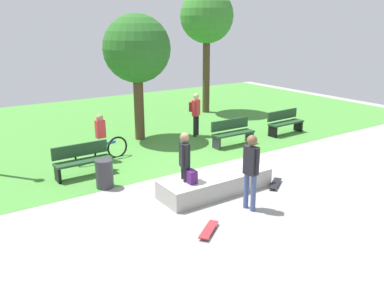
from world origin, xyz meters
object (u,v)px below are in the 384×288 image
at_px(skateboard_by_ledge, 275,183).
at_px(park_bench_near_lamppost, 285,122).
at_px(trash_bin, 104,174).
at_px(skater_performing_trick, 251,166).
at_px(skater_watching, 185,161).
at_px(tree_broad_elm, 137,50).
at_px(concrete_ledge, 216,183).
at_px(park_bench_near_path, 232,132).
at_px(tree_young_birch, 207,18).
at_px(skateboard_spare, 209,230).
at_px(backpack_on_ledge, 191,177).
at_px(park_bench_far_left, 82,160).
at_px(pedestrian_with_backpack, 195,111).
at_px(cyclist_on_bicycle, 101,141).

xyz_separation_m(skateboard_by_ledge, park_bench_near_lamppost, (4.08, 3.56, 0.42)).
relative_size(park_bench_near_lamppost, trash_bin, 2.12).
xyz_separation_m(skater_performing_trick, skater_watching, (-0.90, 1.38, -0.08)).
xyz_separation_m(skateboard_by_ledge, tree_broad_elm, (-0.94, 6.04, 3.19)).
height_order(concrete_ledge, park_bench_near_path, park_bench_near_path).
bearing_deg(skater_watching, tree_young_birch, 51.05).
bearing_deg(park_bench_near_path, skateboard_spare, -133.89).
bearing_deg(tree_young_birch, tree_broad_elm, -153.11).
bearing_deg(trash_bin, skateboard_by_ledge, -32.68).
relative_size(skater_watching, park_bench_near_path, 1.04).
distance_m(concrete_ledge, skateboard_by_ledge, 1.67).
relative_size(skater_performing_trick, tree_broad_elm, 0.40).
height_order(backpack_on_ledge, trash_bin, backpack_on_ledge).
height_order(park_bench_far_left, park_bench_near_lamppost, same).
xyz_separation_m(skater_performing_trick, tree_young_birch, (5.37, 9.13, 3.33)).
distance_m(skater_watching, pedestrian_with_backpack, 5.67).
relative_size(concrete_ledge, skateboard_by_ledge, 3.84).
relative_size(skateboard_by_ledge, skateboard_spare, 1.02).
bearing_deg(skater_watching, concrete_ledge, -9.27).
bearing_deg(pedestrian_with_backpack, skateboard_by_ledge, -101.00).
bearing_deg(pedestrian_with_backpack, concrete_ledge, -118.94).
height_order(skater_watching, park_bench_far_left, skater_watching).
height_order(backpack_on_ledge, park_bench_near_lamppost, park_bench_near_lamppost).
bearing_deg(tree_young_birch, park_bench_near_path, -116.27).
relative_size(skater_performing_trick, trash_bin, 2.35).
xyz_separation_m(concrete_ledge, skater_performing_trick, (0.04, -1.24, 0.83)).
distance_m(backpack_on_ledge, skateboard_spare, 1.69).
height_order(park_bench_far_left, tree_young_birch, tree_young_birch).
bearing_deg(concrete_ledge, skater_performing_trick, -88.14).
relative_size(backpack_on_ledge, cyclist_on_bicycle, 0.18).
xyz_separation_m(skater_watching, tree_young_birch, (6.27, 7.75, 3.41)).
bearing_deg(skateboard_spare, park_bench_near_path, 46.11).
height_order(skateboard_spare, cyclist_on_bicycle, cyclist_on_bicycle).
xyz_separation_m(concrete_ledge, skater_watching, (-0.86, 0.14, 0.74)).
bearing_deg(trash_bin, cyclist_on_bicycle, 69.95).
relative_size(pedestrian_with_backpack, cyclist_on_bicycle, 0.91).
distance_m(backpack_on_ledge, park_bench_far_left, 3.49).
bearing_deg(skater_performing_trick, park_bench_near_lamppost, 36.99).
xyz_separation_m(concrete_ledge, trash_bin, (-2.25, 1.86, 0.15)).
xyz_separation_m(backpack_on_ledge, park_bench_near_lamppost, (6.45, 3.07, -0.15)).
height_order(backpack_on_ledge, skater_performing_trick, skater_performing_trick).
bearing_deg(cyclist_on_bicycle, park_bench_near_lamppost, -7.62).
xyz_separation_m(park_bench_near_path, cyclist_on_bicycle, (-4.45, 1.00, 0.15)).
bearing_deg(skater_performing_trick, trash_bin, 126.46).
relative_size(skateboard_spare, park_bench_far_left, 0.48).
height_order(skateboard_spare, tree_broad_elm, tree_broad_elm).
bearing_deg(tree_broad_elm, tree_young_birch, 26.89).
relative_size(skater_watching, skateboard_spare, 2.19).
xyz_separation_m(park_bench_far_left, park_bench_near_lamppost, (8.06, -0.03, 0.00)).
bearing_deg(skateboard_by_ledge, trash_bin, 147.32).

